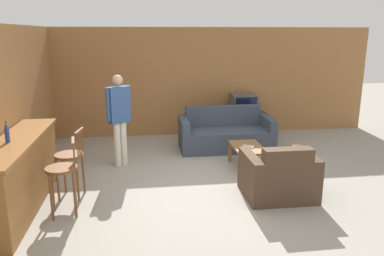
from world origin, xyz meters
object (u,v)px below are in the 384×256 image
at_px(tv_unit, 243,125).
at_px(person_by_window, 119,115).
at_px(bar_chair_near, 63,174).
at_px(bottle, 7,133).
at_px(armchair_near, 279,177).
at_px(coffee_table, 248,150).
at_px(book_on_table, 248,146).
at_px(couch_far, 225,134).
at_px(tv, 243,104).
at_px(bar_chair_mid, 70,160).

bearing_deg(tv_unit, person_by_window, -148.44).
distance_m(bar_chair_near, bottle, 0.91).
height_order(armchair_near, coffee_table, armchair_near).
distance_m(bar_chair_near, book_on_table, 3.32).
xyz_separation_m(couch_far, bottle, (-3.59, -2.60, 0.85)).
distance_m(couch_far, person_by_window, 2.45).
height_order(armchair_near, tv_unit, armchair_near).
bearing_deg(tv_unit, tv, -90.00).
distance_m(bar_chair_near, person_by_window, 2.07).
xyz_separation_m(armchair_near, person_by_window, (-2.47, 1.77, 0.67)).
bearing_deg(armchair_near, tv_unit, 83.62).
distance_m(tv_unit, book_on_table, 2.36).
bearing_deg(couch_far, armchair_near, -84.31).
xyz_separation_m(bar_chair_mid, bottle, (-0.70, -0.45, 0.57)).
xyz_separation_m(tv_unit, tv, (0.00, -0.00, 0.52)).
distance_m(bottle, person_by_window, 2.27).
distance_m(coffee_table, person_by_window, 2.48).
relative_size(coffee_table, person_by_window, 0.52).
distance_m(bar_chair_near, tv, 5.11).
distance_m(couch_far, coffee_table, 1.31).
bearing_deg(tv, bar_chair_near, -133.91).
distance_m(couch_far, bottle, 4.51).
bearing_deg(tv_unit, armchair_near, -96.38).
distance_m(bar_chair_near, tv_unit, 5.12).
xyz_separation_m(tv_unit, person_by_window, (-2.87, -1.76, 0.71)).
relative_size(couch_far, bottle, 6.94).
bearing_deg(tv_unit, coffee_table, -103.06).
xyz_separation_m(bottle, book_on_table, (3.72, 1.26, -0.73)).
bearing_deg(couch_far, person_by_window, -160.02).
bearing_deg(person_by_window, book_on_table, -12.94).
bearing_deg(armchair_near, bar_chair_near, -177.28).
bearing_deg(book_on_table, couch_far, 95.32).
height_order(armchair_near, person_by_window, person_by_window).
height_order(couch_far, bottle, bottle).
relative_size(couch_far, tv, 3.41).
height_order(couch_far, tv_unit, couch_far).
bearing_deg(person_by_window, bottle, -127.54).
relative_size(bottle, person_by_window, 0.17).
xyz_separation_m(book_on_table, person_by_window, (-2.34, 0.54, 0.55)).
distance_m(tv_unit, tv, 0.52).
height_order(couch_far, coffee_table, couch_far).
bearing_deg(tv_unit, bar_chair_near, -133.88).
height_order(bar_chair_mid, bottle, bottle).
relative_size(coffee_table, tv_unit, 0.77).
relative_size(armchair_near, person_by_window, 0.60).
bearing_deg(tv_unit, book_on_table, -102.92).
relative_size(coffee_table, bottle, 3.12).
xyz_separation_m(armchair_near, tv, (0.40, 3.53, 0.48)).
xyz_separation_m(bar_chair_near, bar_chair_mid, (0.00, 0.58, 0.00)).
xyz_separation_m(tv_unit, bottle, (-4.24, -3.55, 0.89)).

